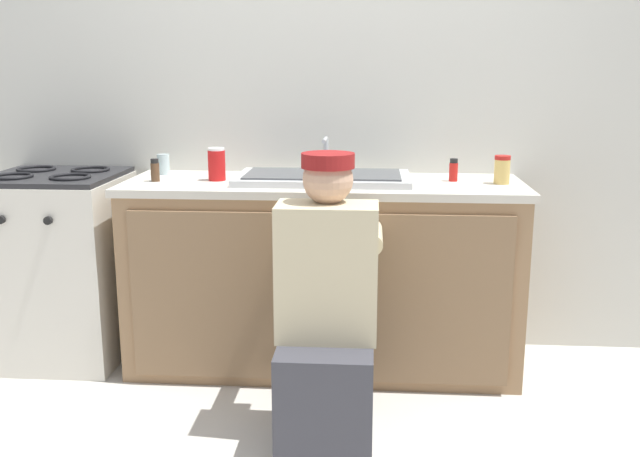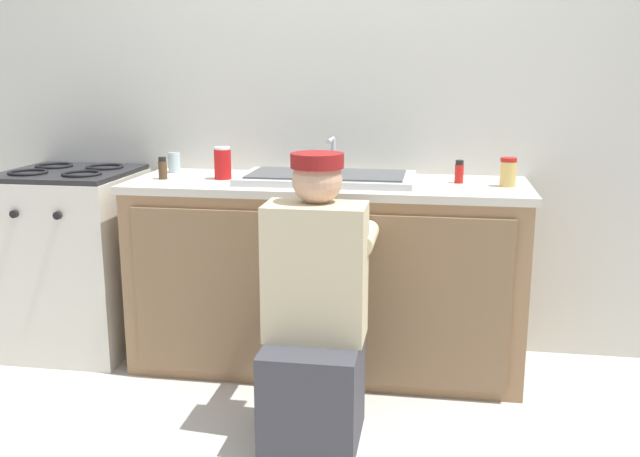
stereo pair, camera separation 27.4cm
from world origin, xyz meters
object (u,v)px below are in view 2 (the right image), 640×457
object	(u,v)px
soda_cup_red	(223,163)
condiment_jar	(508,172)
spice_bottle_red	(459,172)
spice_bottle_pepper	(163,168)
water_glass	(174,163)
sink_double_basin	(327,177)
plumber_person	(315,324)
stove_range	(75,260)

from	to	relation	value
soda_cup_red	condiment_jar	world-z (taller)	soda_cup_red
condiment_jar	spice_bottle_red	bearing A→B (deg)	164.09
spice_bottle_pepper	water_glass	world-z (taller)	spice_bottle_pepper
soda_cup_red	spice_bottle_pepper	bearing A→B (deg)	-169.79
soda_cup_red	spice_bottle_red	bearing A→B (deg)	2.96
sink_double_basin	water_glass	xyz separation A→B (m)	(-0.80, 0.16, 0.03)
spice_bottle_pepper	soda_cup_red	xyz separation A→B (m)	(0.28, 0.05, 0.02)
sink_double_basin	water_glass	world-z (taller)	sink_double_basin
spice_bottle_pepper	condiment_jar	bearing A→B (deg)	1.70
sink_double_basin	condiment_jar	xyz separation A→B (m)	(0.81, -0.01, 0.05)
spice_bottle_pepper	soda_cup_red	size ratio (longest dim) A/B	0.69
sink_double_basin	soda_cup_red	distance (m)	0.50
plumber_person	soda_cup_red	world-z (taller)	plumber_person
spice_bottle_red	condiment_jar	size ratio (longest dim) A/B	0.82
plumber_person	spice_bottle_pepper	world-z (taller)	plumber_person
water_glass	condiment_jar	size ratio (longest dim) A/B	0.78
stove_range	soda_cup_red	xyz separation A→B (m)	(0.80, -0.01, 0.51)
soda_cup_red	spice_bottle_red	distance (m)	1.10
stove_range	condiment_jar	size ratio (longest dim) A/B	7.27
water_glass	sink_double_basin	bearing A→B (deg)	-11.00
spice_bottle_red	condiment_jar	world-z (taller)	condiment_jar
plumber_person	spice_bottle_pepper	bearing A→B (deg)	142.53
spice_bottle_pepper	stove_range	bearing A→B (deg)	173.52
soda_cup_red	water_glass	bearing A→B (deg)	151.24
stove_range	spice_bottle_red	world-z (taller)	spice_bottle_red
plumber_person	condiment_jar	xyz separation A→B (m)	(0.75, 0.69, 0.50)
soda_cup_red	water_glass	size ratio (longest dim) A/B	1.52
spice_bottle_red	plumber_person	bearing A→B (deg)	-125.77
spice_bottle_pepper	spice_bottle_red	world-z (taller)	same
sink_double_basin	spice_bottle_red	bearing A→B (deg)	4.37
spice_bottle_red	soda_cup_red	bearing A→B (deg)	-177.04
water_glass	condiment_jar	xyz separation A→B (m)	(1.61, -0.17, 0.01)
water_glass	stove_range	bearing A→B (deg)	-162.27
water_glass	condiment_jar	distance (m)	1.62
sink_double_basin	condiment_jar	size ratio (longest dim) A/B	6.25
spice_bottle_pepper	water_glass	xyz separation A→B (m)	(-0.02, 0.22, -0.00)
stove_range	plumber_person	xyz separation A→B (m)	(1.35, -0.70, -0.00)
soda_cup_red	spice_bottle_red	world-z (taller)	soda_cup_red
plumber_person	water_glass	bearing A→B (deg)	135.11
spice_bottle_red	condiment_jar	bearing A→B (deg)	-15.91
plumber_person	spice_bottle_red	size ratio (longest dim) A/B	10.52
plumber_person	condiment_jar	distance (m)	1.13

